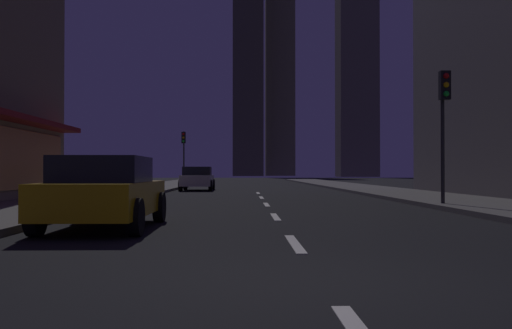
% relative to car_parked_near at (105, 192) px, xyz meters
% --- Properties ---
extents(ground_plane, '(78.00, 136.00, 0.10)m').
position_rel_car_parked_near_xyz_m(ground_plane, '(3.60, 26.36, -0.79)').
color(ground_plane, black).
extents(sidewalk_right, '(4.00, 76.00, 0.15)m').
position_rel_car_parked_near_xyz_m(sidewalk_right, '(10.60, 26.36, -0.67)').
color(sidewalk_right, '#605E59').
rests_on(sidewalk_right, ground).
extents(sidewalk_left, '(4.00, 76.00, 0.15)m').
position_rel_car_parked_near_xyz_m(sidewalk_left, '(-3.40, 26.36, -0.67)').
color(sidewalk_left, '#605E59').
rests_on(sidewalk_left, ground).
extents(lane_marking_center, '(0.16, 28.20, 0.01)m').
position_rel_car_parked_near_xyz_m(lane_marking_center, '(3.60, 5.36, -0.73)').
color(lane_marking_center, silver).
rests_on(lane_marking_center, ground).
extents(skyscraper_distant_tall, '(8.21, 8.17, 66.12)m').
position_rel_car_parked_near_xyz_m(skyscraper_distant_tall, '(4.24, 139.36, 32.32)').
color(skyscraper_distant_tall, '#494637').
rests_on(skyscraper_distant_tall, ground).
extents(skyscraper_distant_mid, '(8.30, 8.22, 51.24)m').
position_rel_car_parked_near_xyz_m(skyscraper_distant_mid, '(13.52, 148.70, 24.88)').
color(skyscraper_distant_mid, '#5F5A47').
rests_on(skyscraper_distant_mid, ground).
extents(skyscraper_distant_short, '(8.70, 7.96, 62.46)m').
position_rel_car_parked_near_xyz_m(skyscraper_distant_short, '(28.95, 114.89, 30.49)').
color(skyscraper_distant_short, '#635E4A').
rests_on(skyscraper_distant_short, ground).
extents(car_parked_near, '(1.98, 4.24, 1.45)m').
position_rel_car_parked_near_xyz_m(car_parked_near, '(0.00, 0.00, 0.00)').
color(car_parked_near, gold).
rests_on(car_parked_near, ground).
extents(car_parked_far, '(1.98, 4.24, 1.45)m').
position_rel_car_parked_near_xyz_m(car_parked_far, '(0.00, 22.82, 0.00)').
color(car_parked_far, silver).
rests_on(car_parked_far, ground).
extents(fire_hydrant_far_left, '(0.42, 0.30, 0.65)m').
position_rel_car_parked_near_xyz_m(fire_hydrant_far_left, '(-2.30, 10.48, -0.29)').
color(fire_hydrant_far_left, gold).
rests_on(fire_hydrant_far_left, sidewalk_left).
extents(traffic_light_near_right, '(0.32, 0.48, 4.20)m').
position_rel_car_parked_near_xyz_m(traffic_light_near_right, '(9.10, 6.00, 2.45)').
color(traffic_light_near_right, '#2D2D2D').
rests_on(traffic_light_near_right, sidewalk_right).
extents(traffic_light_far_left, '(0.32, 0.48, 4.20)m').
position_rel_car_parked_near_xyz_m(traffic_light_far_left, '(-1.90, 32.74, 2.45)').
color(traffic_light_far_left, '#2D2D2D').
rests_on(traffic_light_far_left, sidewalk_left).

